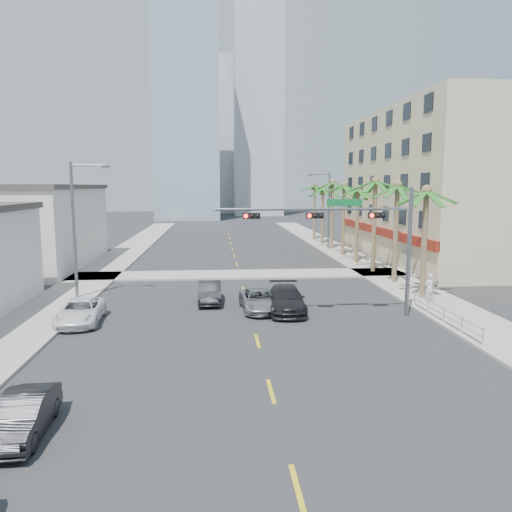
# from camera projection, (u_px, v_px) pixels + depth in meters

# --- Properties ---
(ground) EXTENTS (260.00, 260.00, 0.00)m
(ground) POSITION_uv_depth(u_px,v_px,m) (266.00, 371.00, 20.27)
(ground) COLOR #262628
(ground) RESTS_ON ground
(sidewalk_right) EXTENTS (4.00, 120.00, 0.15)m
(sidewalk_right) POSITION_uv_depth(u_px,v_px,m) (386.00, 277.00, 40.96)
(sidewalk_right) COLOR gray
(sidewalk_right) RESTS_ON ground
(sidewalk_left) EXTENTS (4.00, 120.00, 0.15)m
(sidewalk_left) POSITION_uv_depth(u_px,v_px,m) (88.00, 281.00, 39.04)
(sidewalk_left) COLOR gray
(sidewalk_left) RESTS_ON ground
(sidewalk_cross) EXTENTS (80.00, 4.00, 0.15)m
(sidewalk_cross) POSITION_uv_depth(u_px,v_px,m) (240.00, 274.00, 41.97)
(sidewalk_cross) COLOR gray
(sidewalk_cross) RESTS_ON ground
(building_right) EXTENTS (15.25, 28.00, 15.00)m
(building_right) POSITION_uv_depth(u_px,v_px,m) (452.00, 186.00, 50.59)
(building_right) COLOR #CCB78F
(building_right) RESTS_ON ground
(building_left_far) EXTENTS (11.00, 18.00, 7.20)m
(building_left_far) POSITION_uv_depth(u_px,v_px,m) (25.00, 228.00, 45.85)
(building_left_far) COLOR beige
(building_left_far) RESTS_ON ground
(tower_far_left) EXTENTS (14.00, 14.00, 48.00)m
(tower_far_left) POSITION_uv_depth(u_px,v_px,m) (187.00, 110.00, 110.05)
(tower_far_left) COLOR #99B2C6
(tower_far_left) RESTS_ON ground
(tower_far_right) EXTENTS (12.00, 12.00, 60.00)m
(tower_far_right) POSITION_uv_depth(u_px,v_px,m) (258.00, 96.00, 125.37)
(tower_far_right) COLOR #ADADB2
(tower_far_right) RESTS_ON ground
(tower_far_center) EXTENTS (16.00, 16.00, 42.00)m
(tower_far_center) POSITION_uv_depth(u_px,v_px,m) (211.00, 137.00, 140.48)
(tower_far_center) COLOR #ADADB2
(tower_far_center) RESTS_ON ground
(traffic_signal_mast) EXTENTS (11.12, 0.54, 7.20)m
(traffic_signal_mast) POSITION_uv_depth(u_px,v_px,m) (354.00, 229.00, 27.88)
(traffic_signal_mast) COLOR slate
(traffic_signal_mast) RESTS_ON ground
(palm_tree_0) EXTENTS (4.80, 4.80, 7.80)m
(palm_tree_0) POSITION_uv_depth(u_px,v_px,m) (427.00, 192.00, 32.05)
(palm_tree_0) COLOR brown
(palm_tree_0) RESTS_ON ground
(palm_tree_1) EXTENTS (4.80, 4.80, 8.16)m
(palm_tree_1) POSITION_uv_depth(u_px,v_px,m) (398.00, 186.00, 37.14)
(palm_tree_1) COLOR brown
(palm_tree_1) RESTS_ON ground
(palm_tree_2) EXTENTS (4.80, 4.80, 8.52)m
(palm_tree_2) POSITION_uv_depth(u_px,v_px,m) (376.00, 182.00, 42.22)
(palm_tree_2) COLOR brown
(palm_tree_2) RESTS_ON ground
(palm_tree_3) EXTENTS (4.80, 4.80, 7.80)m
(palm_tree_3) POSITION_uv_depth(u_px,v_px,m) (358.00, 190.00, 47.45)
(palm_tree_3) COLOR brown
(palm_tree_3) RESTS_ON ground
(palm_tree_4) EXTENTS (4.80, 4.80, 8.16)m
(palm_tree_4) POSITION_uv_depth(u_px,v_px,m) (344.00, 186.00, 52.53)
(palm_tree_4) COLOR brown
(palm_tree_4) RESTS_ON ground
(palm_tree_5) EXTENTS (4.80, 4.80, 8.52)m
(palm_tree_5) POSITION_uv_depth(u_px,v_px,m) (333.00, 183.00, 57.62)
(palm_tree_5) COLOR brown
(palm_tree_5) RESTS_ON ground
(palm_tree_6) EXTENTS (4.80, 4.80, 7.80)m
(palm_tree_6) POSITION_uv_depth(u_px,v_px,m) (323.00, 189.00, 62.85)
(palm_tree_6) COLOR brown
(palm_tree_6) RESTS_ON ground
(palm_tree_7) EXTENTS (4.80, 4.80, 8.16)m
(palm_tree_7) POSITION_uv_depth(u_px,v_px,m) (315.00, 186.00, 67.93)
(palm_tree_7) COLOR brown
(palm_tree_7) RESTS_ON ground
(streetlight_left) EXTENTS (2.55, 0.25, 9.00)m
(streetlight_left) POSITION_uv_depth(u_px,v_px,m) (77.00, 223.00, 32.51)
(streetlight_left) COLOR slate
(streetlight_left) RESTS_ON ground
(streetlight_right) EXTENTS (2.55, 0.25, 9.00)m
(streetlight_right) POSITION_uv_depth(u_px,v_px,m) (327.00, 207.00, 57.95)
(streetlight_right) COLOR slate
(streetlight_right) RESTS_ON ground
(guardrail) EXTENTS (0.08, 8.08, 1.00)m
(guardrail) POSITION_uv_depth(u_px,v_px,m) (444.00, 313.00, 26.92)
(guardrail) COLOR silver
(guardrail) RESTS_ON ground
(car_parked_mid) EXTENTS (1.50, 3.89, 1.27)m
(car_parked_mid) POSITION_uv_depth(u_px,v_px,m) (23.00, 415.00, 14.98)
(car_parked_mid) COLOR black
(car_parked_mid) RESTS_ON ground
(car_parked_far) EXTENTS (2.44, 4.83, 1.31)m
(car_parked_far) POSITION_uv_depth(u_px,v_px,m) (80.00, 312.00, 27.28)
(car_parked_far) COLOR white
(car_parked_far) RESTS_ON ground
(car_lane_left) EXTENTS (1.45, 4.10, 1.35)m
(car_lane_left) POSITION_uv_depth(u_px,v_px,m) (210.00, 292.00, 32.09)
(car_lane_left) COLOR black
(car_lane_left) RESTS_ON ground
(car_lane_center) EXTENTS (2.37, 4.70, 1.27)m
(car_lane_center) POSITION_uv_depth(u_px,v_px,m) (259.00, 300.00, 30.03)
(car_lane_center) COLOR #A4A3A8
(car_lane_center) RESTS_ON ground
(car_lane_right) EXTENTS (2.36, 5.26, 1.50)m
(car_lane_right) POSITION_uv_depth(u_px,v_px,m) (286.00, 299.00, 29.78)
(car_lane_right) COLOR black
(car_lane_right) RESTS_ON ground
(pedestrian) EXTENTS (0.73, 0.56, 1.81)m
(pedestrian) POSITION_uv_depth(u_px,v_px,m) (430.00, 288.00, 31.63)
(pedestrian) COLOR silver
(pedestrian) RESTS_ON sidewalk_right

